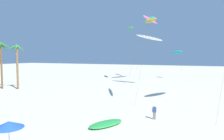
% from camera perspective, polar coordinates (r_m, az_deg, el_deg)
% --- Properties ---
extents(palm_tree_0, '(4.68, 4.31, 9.72)m').
position_cam_1_polar(palm_tree_0, '(48.95, -28.10, 4.82)').
color(palm_tree_0, brown).
rests_on(palm_tree_0, ground).
extents(palm_tree_1, '(3.38, 3.41, 9.17)m').
position_cam_1_polar(palm_tree_1, '(46.82, -24.53, 4.01)').
color(palm_tree_1, olive).
rests_on(palm_tree_1, ground).
extents(flying_kite_0, '(5.44, 10.28, 8.62)m').
position_cam_1_polar(flying_kite_0, '(64.37, 17.36, 4.70)').
color(flying_kite_0, '#19B2B7').
rests_on(flying_kite_0, ground).
extents(flying_kite_2, '(4.34, 7.66, 13.14)m').
position_cam_1_polar(flying_kite_2, '(32.17, 10.31, 13.22)').
color(flying_kite_2, yellow).
rests_on(flying_kite_2, ground).
extents(flying_kite_3, '(6.60, 11.70, 19.39)m').
position_cam_1_polar(flying_kite_3, '(65.45, 10.19, 13.86)').
color(flying_kite_3, '#19B2B7').
rests_on(flying_kite_3, ground).
extents(flying_kite_4, '(4.42, 7.84, 15.77)m').
position_cam_1_polar(flying_kite_4, '(60.14, 5.02, 11.43)').
color(flying_kite_4, green).
rests_on(flying_kite_4, ground).
extents(flying_kite_5, '(6.70, 7.89, 12.21)m').
position_cam_1_polar(flying_kite_5, '(48.75, 10.05, 8.71)').
color(flying_kite_5, white).
rests_on(flying_kite_5, ground).
extents(flying_kite_6, '(5.15, 13.50, 17.64)m').
position_cam_1_polar(flying_kite_6, '(58.35, 10.49, 13.35)').
color(flying_kite_6, '#EA5193').
rests_on(flying_kite_6, ground).
extents(grounded_kite_2, '(3.14, 4.30, 0.38)m').
position_cam_1_polar(grounded_kite_2, '(21.15, -1.67, -14.47)').
color(grounded_kite_2, green).
rests_on(grounded_kite_2, ground).
extents(person_foreground_walker, '(0.51, 0.21, 1.59)m').
position_cam_1_polar(person_foreground_walker, '(23.33, 11.53, -11.04)').
color(person_foreground_walker, slate).
rests_on(person_foreground_walker, ground).
extents(beach_umbrella, '(1.99, 1.99, 2.45)m').
position_cam_1_polar(beach_umbrella, '(16.10, -26.42, -13.23)').
color(beach_umbrella, beige).
rests_on(beach_umbrella, ground).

